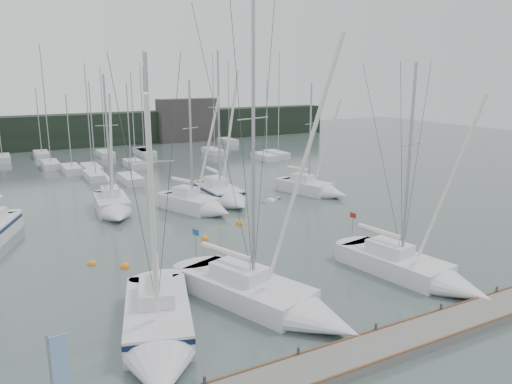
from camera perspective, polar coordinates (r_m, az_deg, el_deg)
ground at (r=24.91m, az=3.53°, el=-13.37°), size 160.00×160.00×0.00m
dock at (r=21.30m, az=11.05°, el=-18.04°), size 24.00×2.00×0.40m
far_treeline at (r=82.10m, az=-20.18°, el=6.59°), size 90.00×4.00×5.00m
far_building_right at (r=84.60m, az=-7.80°, el=8.15°), size 10.00×3.00×7.00m
mast_forest at (r=63.05m, az=-19.38°, el=2.92°), size 52.77×26.29×14.74m
sailboat_near_left at (r=22.05m, az=-11.07°, el=-15.74°), size 5.33×9.65×13.01m
sailboat_near_center at (r=24.41m, az=2.82°, el=-12.59°), size 6.21×10.49×15.65m
sailboat_near_right at (r=29.15m, az=18.62°, el=-8.89°), size 4.09×9.41×12.71m
sailboat_mid_b at (r=41.88m, az=-15.94°, el=-1.78°), size 3.23×7.49×11.90m
sailboat_mid_c at (r=41.22m, az=-6.36°, el=-1.57°), size 4.80×7.22×11.44m
sailboat_mid_d at (r=44.03m, az=-3.57°, el=-0.46°), size 2.72×8.07×13.93m
sailboat_mid_e at (r=47.21m, az=7.03°, el=0.29°), size 4.50×7.40×11.03m
buoy_a at (r=30.90m, az=-14.73°, el=-8.30°), size 0.57×0.57×0.57m
buoy_b at (r=38.06m, az=-1.88°, el=-3.68°), size 0.57×0.57×0.57m
buoy_c at (r=31.89m, az=-18.21°, el=-7.86°), size 0.52×0.52×0.52m
dock_banner at (r=16.37m, az=-21.66°, el=-19.46°), size 0.57×0.08×3.72m
seagull at (r=20.42m, az=1.78°, el=-0.93°), size 0.97×0.47×0.19m
buoy_d at (r=34.84m, az=-5.82°, el=-5.39°), size 0.53×0.53×0.53m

